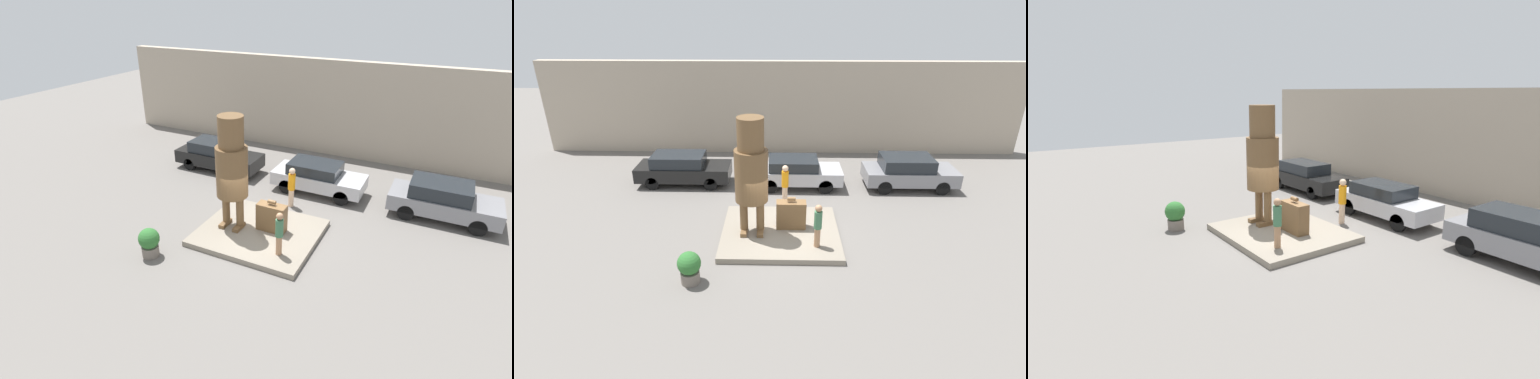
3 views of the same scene
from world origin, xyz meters
TOP-DOWN VIEW (x-y plane):
  - ground_plane at (0.00, 0.00)m, footprint 60.00×60.00m
  - pedestal at (0.00, 0.00)m, footprint 4.49×3.99m
  - building_backdrop at (0.00, 9.95)m, footprint 28.00×0.60m
  - statue_figure at (-1.08, -0.15)m, footprint 1.21×1.21m
  - giant_suitcase at (0.41, 0.25)m, footprint 1.14×0.49m
  - tourist at (1.31, -1.10)m, footprint 0.28×0.28m
  - parked_car_black at (-4.85, 4.88)m, footprint 4.57×1.74m
  - parked_car_silver at (0.76, 4.66)m, footprint 4.26×1.79m
  - parked_car_grey at (6.20, 4.69)m, footprint 4.35×1.89m
  - planter_pot at (-2.89, -2.99)m, footprint 0.76×0.76m
  - worker_hivis at (0.20, 2.78)m, footprint 0.31×0.31m

SIDE VIEW (x-z plane):
  - ground_plane at x=0.00m, z-range 0.00..0.00m
  - pedestal at x=0.00m, z-range 0.00..0.22m
  - planter_pot at x=-2.89m, z-range 0.04..1.15m
  - giant_suitcase at x=0.41m, z-range 0.13..1.44m
  - parked_car_silver at x=0.76m, z-range 0.06..1.53m
  - parked_car_black at x=-4.85m, z-range 0.04..1.59m
  - parked_car_grey at x=6.20m, z-range 0.04..1.63m
  - worker_hivis at x=0.20m, z-range 0.09..1.92m
  - tourist at x=1.31m, z-range 0.30..1.97m
  - building_backdrop at x=0.00m, z-range 0.00..5.33m
  - statue_figure at x=-1.08m, z-range 0.60..5.09m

